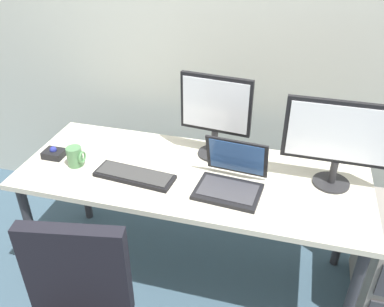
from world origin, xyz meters
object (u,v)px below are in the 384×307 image
Objects in this scene: coffee_mug at (75,157)px; monitor_side at (215,111)px; monitor_main at (341,138)px; laptop at (231,179)px; trackball_mouse at (54,153)px; keyboard at (135,175)px.

monitor_side is at bearing 23.47° from coffee_mug.
laptop is at bearing -161.36° from monitor_main.
monitor_main reaches higher than coffee_mug.
laptop is at bearing -62.45° from monitor_side.
monitor_side is 0.91m from trackball_mouse.
monitor_main is 1.49m from trackball_mouse.
trackball_mouse is at bearing -174.68° from monitor_main.
coffee_mug is (-0.68, -0.30, -0.21)m from monitor_side.
trackball_mouse is at bearing 172.16° from keyboard.
monitor_main is 1.01m from keyboard.
monitor_side is 1.38× the size of laptop.
trackball_mouse is at bearing -163.15° from monitor_side.
monitor_main is 0.63m from monitor_side.
monitor_main reaches higher than laptop.
monitor_main is 1.33m from coffee_mug.
coffee_mug is at bearing -178.78° from laptop.
coffee_mug reaches higher than keyboard.
monitor_side is 0.38m from laptop.
laptop is 3.12× the size of coffee_mug.
trackball_mouse is (-1.46, -0.14, -0.24)m from monitor_main.
monitor_side reaches higher than laptop.
monitor_side is 1.09× the size of keyboard.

